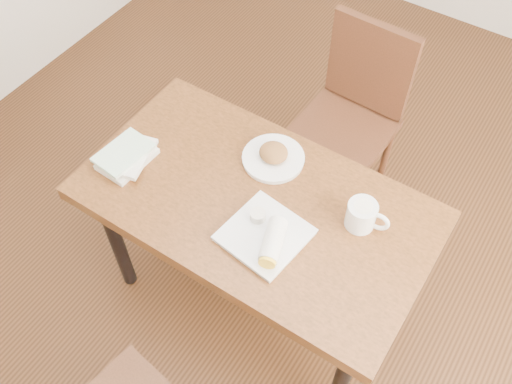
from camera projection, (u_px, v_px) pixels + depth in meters
The scene contains 7 objects.
ground at pixel (256, 295), 2.67m from camera, with size 4.00×5.00×0.01m, color #472814.
table at pixel (256, 214), 2.14m from camera, with size 1.29×0.72×0.75m.
chair_far at pixel (353, 109), 2.63m from camera, with size 0.44×0.44×0.95m.
plate_scone at pixel (273, 156), 2.16m from camera, with size 0.24×0.24×0.08m.
coffee_mug at pixel (363, 215), 1.96m from camera, with size 0.16×0.11×0.11m.
plate_burrito at pixel (267, 237), 1.94m from camera, with size 0.30×0.30×0.09m.
book_stack at pixel (127, 156), 2.16m from camera, with size 0.19×0.24×0.06m.
Camera 1 is at (0.66, -1.02, 2.43)m, focal length 40.00 mm.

